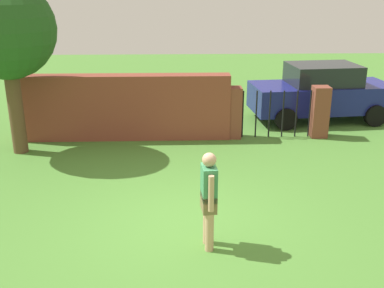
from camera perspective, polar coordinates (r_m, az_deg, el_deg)
name	(u,v)px	position (r m, az deg, el deg)	size (l,w,h in m)	color
ground_plane	(184,223)	(8.41, -0.99, -9.63)	(40.00, 40.00, 0.00)	#4C8433
brick_wall	(125,107)	(12.60, -8.24, 4.47)	(5.62, 0.50, 1.75)	brown
tree	(6,31)	(11.86, -21.85, 12.69)	(2.32, 2.32, 4.17)	brown
person	(209,196)	(7.31, 2.06, -6.42)	(0.25, 0.54, 1.62)	tan
fence_gate	(276,112)	(12.85, 10.29, 3.84)	(2.81, 0.44, 1.40)	brown
car	(321,92)	(14.75, 15.54, 6.10)	(4.35, 2.25, 1.72)	navy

